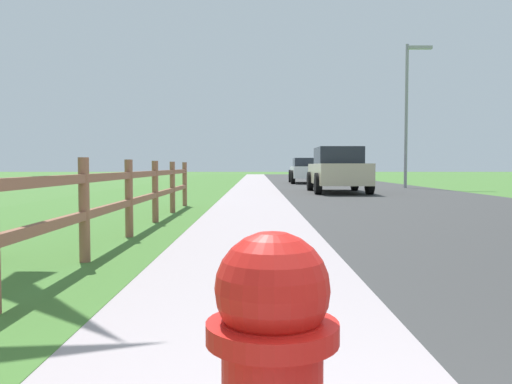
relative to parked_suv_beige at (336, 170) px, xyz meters
name	(u,v)px	position (x,y,z in m)	size (l,w,h in m)	color
ground_plane	(273,186)	(-2.14, 5.96, -0.85)	(120.00, 120.00, 0.00)	#437330
road_asphalt	(338,185)	(1.36, 7.96, -0.85)	(7.00, 66.00, 0.01)	#363636
curb_concrete	(215,185)	(-5.14, 7.96, -0.85)	(6.00, 66.00, 0.01)	#A6999C
grass_verge	(187,185)	(-6.64, 7.96, -0.84)	(5.00, 66.00, 0.00)	#437330
rail_fence	(108,197)	(-4.83, -13.16, -0.22)	(0.11, 13.19, 1.08)	#8C5941
parked_suv_beige	(336,170)	(0.00, 0.00, 0.00)	(2.05, 4.67, 1.69)	#C6B793
parked_car_white	(305,170)	(-0.13, 10.36, -0.09)	(2.05, 4.69, 1.44)	white
street_lamp	(407,103)	(3.79, 3.93, 2.96)	(1.17, 0.20, 6.42)	gray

